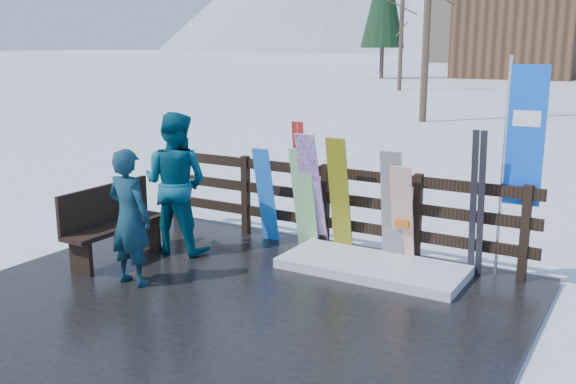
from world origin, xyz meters
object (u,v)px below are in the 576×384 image
Objects in this scene: bench at (112,221)px; snowboard_0 at (266,195)px; rental_flag at (520,144)px; person_front at (129,217)px; snowboard_5 at (402,216)px; snowboard_1 at (304,199)px; snowboard_4 at (392,208)px; snowboard_2 at (340,197)px; snowboard_3 at (312,192)px; person_back at (175,183)px.

bench is 2.10m from snowboard_0.
person_front is at bearing -147.02° from rental_flag.
snowboard_1 is at bearing 180.00° from snowboard_5.
snowboard_0 is 0.61m from snowboard_1.
bench is 1.02× the size of snowboard_4.
snowboard_3 is at bearing -180.00° from snowboard_2.
snowboard_5 is (2.00, 0.00, -0.03)m from snowboard_0.
snowboard_4 is 1.11× the size of snowboard_5.
bench is 2.94m from snowboard_2.
person_front reaches higher than snowboard_4.
snowboard_0 is 0.87× the size of person_front.
snowboard_5 is (1.39, 0.00, -0.05)m from snowboard_1.
person_back is at bearing -147.89° from snowboard_3.
person_back reaches higher than snowboard_5.
rental_flag is (3.27, 0.27, 0.93)m from snowboard_0.
bench is at bearing -153.33° from snowboard_5.
snowboard_1 reaches higher than snowboard_0.
snowboard_1 is at bearing 41.06° from bench.
snowboard_5 is 1.62m from rental_flag.
snowboard_3 is 1.81m from person_back.
snowboard_3 is at bearing -158.29° from person_back.
bench is at bearing -31.07° from person_front.
rental_flag reaches higher than person_back.
snowboard_1 is 0.54m from snowboard_2.
snowboard_2 is 0.73m from snowboard_4.
person_back reaches higher than snowboard_1.
snowboard_3 is at bearing 0.00° from snowboard_0.
bench is 1.00m from person_front.
person_back is (-0.80, -0.96, 0.26)m from snowboard_0.
snowboard_1 is at bearing -174.21° from rental_flag.
person_back reaches higher than bench.
snowboard_1 reaches higher than snowboard_5.
person_back reaches higher than snowboard_4.
snowboard_3 reaches higher than snowboard_2.
snowboard_4 is (1.13, 0.00, -0.07)m from snowboard_3.
snowboard_1 is 1.07× the size of snowboard_5.
snowboard_4 is 0.78× the size of person_back.
snowboard_4 is at bearing 27.68° from bench.
person_back is at bearing -145.72° from snowboard_1.
bench is 1.09× the size of snowboard_0.
snowboard_4 reaches higher than bench.
snowboard_2 is at bearing 0.00° from snowboard_1.
snowboard_0 is at bearing -175.28° from rental_flag.
rental_flag is at bearing 22.83° from bench.
snowboard_2 is 1.21× the size of snowboard_5.
snowboard_0 is at bearing 52.04° from bench.
snowboard_3 reaches higher than person_front.
snowboard_5 is at bearing 26.67° from bench.
snowboard_1 is 2.41m from person_front.
snowboard_4 is 2.83m from person_back.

